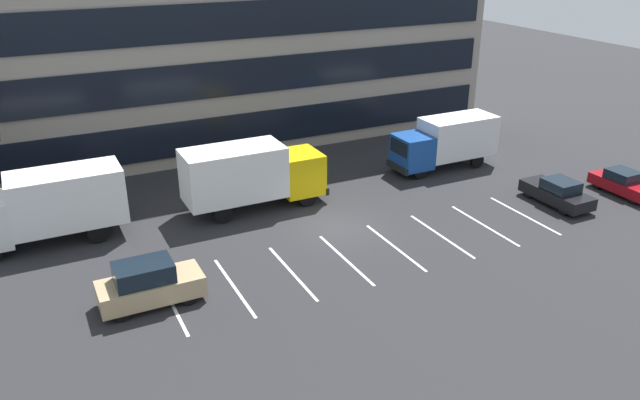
{
  "coord_description": "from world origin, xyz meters",
  "views": [
    {
      "loc": [
        -14.19,
        -26.15,
        14.59
      ],
      "look_at": [
        -0.76,
        0.88,
        1.4
      ],
      "focal_mm": 35.19,
      "sensor_mm": 36.0,
      "label": 1
    }
  ],
  "objects_px": {
    "sedan_black": "(557,192)",
    "sedan_maroon": "(624,183)",
    "box_truck_yellow": "(251,174)",
    "box_truck_white": "(46,205)",
    "suv_tan": "(149,284)",
    "box_truck_blue": "(446,140)"
  },
  "relations": [
    {
      "from": "box_truck_yellow",
      "to": "sedan_maroon",
      "type": "distance_m",
      "value": 21.91
    },
    {
      "from": "box_truck_yellow",
      "to": "box_truck_white",
      "type": "height_order",
      "value": "box_truck_yellow"
    },
    {
      "from": "box_truck_blue",
      "to": "sedan_black",
      "type": "xyz_separation_m",
      "value": [
        2.12,
        -7.71,
        -1.15
      ]
    },
    {
      "from": "box_truck_white",
      "to": "suv_tan",
      "type": "relative_size",
      "value": 1.82
    },
    {
      "from": "sedan_black",
      "to": "sedan_maroon",
      "type": "height_order",
      "value": "sedan_black"
    },
    {
      "from": "box_truck_blue",
      "to": "sedan_black",
      "type": "height_order",
      "value": "box_truck_blue"
    },
    {
      "from": "box_truck_yellow",
      "to": "box_truck_blue",
      "type": "distance_m",
      "value": 13.63
    },
    {
      "from": "sedan_black",
      "to": "sedan_maroon",
      "type": "xyz_separation_m",
      "value": [
        4.66,
        -0.62,
        -0.05
      ]
    },
    {
      "from": "sedan_black",
      "to": "suv_tan",
      "type": "distance_m",
      "value": 23.09
    },
    {
      "from": "sedan_black",
      "to": "box_truck_yellow",
      "type": "bearing_deg",
      "value": 155.37
    },
    {
      "from": "box_truck_blue",
      "to": "box_truck_white",
      "type": "distance_m",
      "value": 24.13
    },
    {
      "from": "sedan_maroon",
      "to": "box_truck_white",
      "type": "bearing_deg",
      "value": 164.74
    },
    {
      "from": "box_truck_blue",
      "to": "sedan_maroon",
      "type": "relative_size",
      "value": 1.81
    },
    {
      "from": "suv_tan",
      "to": "box_truck_yellow",
      "type": "bearing_deg",
      "value": 44.74
    },
    {
      "from": "box_truck_blue",
      "to": "sedan_maroon",
      "type": "xyz_separation_m",
      "value": [
        6.79,
        -8.33,
        -1.2
      ]
    },
    {
      "from": "box_truck_yellow",
      "to": "suv_tan",
      "type": "distance_m",
      "value": 10.39
    },
    {
      "from": "box_truck_blue",
      "to": "sedan_maroon",
      "type": "bearing_deg",
      "value": -50.82
    },
    {
      "from": "box_truck_blue",
      "to": "sedan_maroon",
      "type": "distance_m",
      "value": 10.81
    },
    {
      "from": "box_truck_white",
      "to": "box_truck_blue",
      "type": "bearing_deg",
      "value": -0.26
    },
    {
      "from": "box_truck_white",
      "to": "suv_tan",
      "type": "xyz_separation_m",
      "value": [
        3.17,
        -7.87,
        -1.1
      ]
    },
    {
      "from": "box_truck_yellow",
      "to": "box_truck_blue",
      "type": "xyz_separation_m",
      "value": [
        13.62,
        0.49,
        -0.21
      ]
    },
    {
      "from": "box_truck_white",
      "to": "sedan_maroon",
      "type": "bearing_deg",
      "value": -15.26
    }
  ]
}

